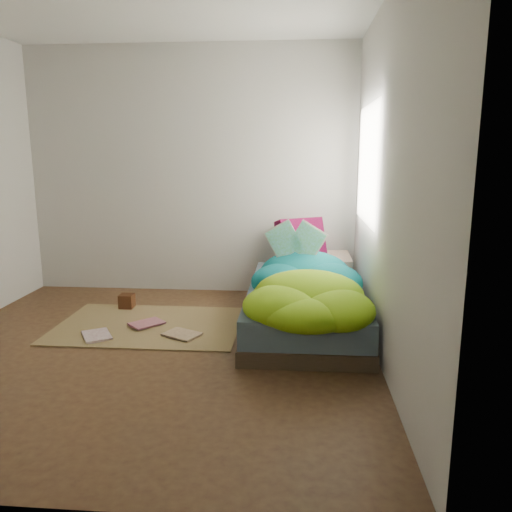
% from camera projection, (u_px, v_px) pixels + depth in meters
% --- Properties ---
extents(ground, '(3.50, 3.50, 0.00)m').
position_uv_depth(ground, '(148.00, 350.00, 3.86)').
color(ground, '#412619').
rests_on(ground, ground).
extents(room_walls, '(3.54, 3.54, 2.62)m').
position_uv_depth(room_walls, '(139.00, 134.00, 3.53)').
color(room_walls, beige).
rests_on(room_walls, ground).
extents(bed, '(1.00, 2.00, 0.34)m').
position_uv_depth(bed, '(305.00, 306.00, 4.43)').
color(bed, '#3B3020').
rests_on(bed, ground).
extents(duvet, '(0.96, 1.84, 0.34)m').
position_uv_depth(duvet, '(306.00, 274.00, 4.14)').
color(duvet, '#065067').
rests_on(duvet, bed).
extents(rug, '(1.60, 1.10, 0.01)m').
position_uv_depth(rug, '(149.00, 325.00, 4.41)').
color(rug, brown).
rests_on(rug, ground).
extents(pillow_floral, '(0.55, 0.37, 0.12)m').
position_uv_depth(pillow_floral, '(324.00, 261.00, 5.16)').
color(pillow_floral, beige).
rests_on(pillow_floral, bed).
extents(pillow_magenta, '(0.51, 0.38, 0.49)m').
position_uv_depth(pillow_magenta, '(301.00, 243.00, 5.15)').
color(pillow_magenta, '#45042B').
rests_on(pillow_magenta, bed).
extents(open_book, '(0.46, 0.16, 0.27)m').
position_uv_depth(open_book, '(295.00, 230.00, 4.50)').
color(open_book, '#34892C').
rests_on(open_book, duvet).
extents(wooden_box, '(0.13, 0.13, 0.13)m').
position_uv_depth(wooden_box, '(127.00, 301.00, 4.87)').
color(wooden_box, '#3C1C0D').
rests_on(wooden_box, rug).
extents(floor_book_a, '(0.32, 0.35, 0.02)m').
position_uv_depth(floor_book_a, '(84.00, 338.00, 4.06)').
color(floor_book_a, silver).
rests_on(floor_book_a, rug).
extents(floor_book_b, '(0.34, 0.34, 0.03)m').
position_uv_depth(floor_book_b, '(141.00, 321.00, 4.46)').
color(floor_book_b, '#B56880').
rests_on(floor_book_b, rug).
extents(floor_book_c, '(0.35, 0.32, 0.02)m').
position_uv_depth(floor_book_c, '(174.00, 338.00, 4.04)').
color(floor_book_c, tan).
rests_on(floor_book_c, rug).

